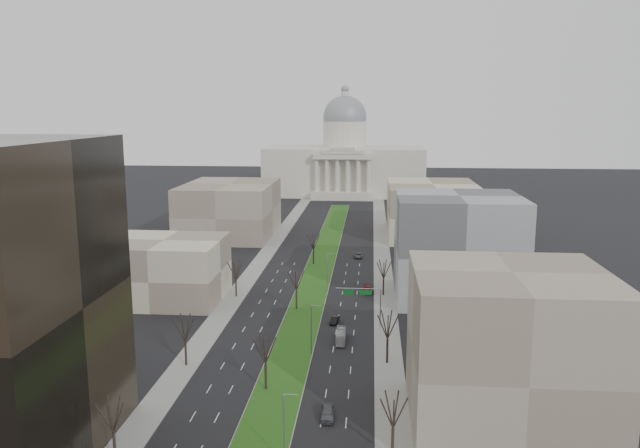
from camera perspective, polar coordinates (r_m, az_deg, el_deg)
The scene contains 28 objects.
ground at distance 176.50m, azimuth 0.05°, elevation -3.75°, with size 600.00×600.00×0.00m, color black.
median at distance 175.49m, azimuth 0.02°, elevation -3.80°, with size 8.00×222.03×0.20m.
sidewalk_left at distance 155.06m, azimuth -7.21°, elevation -5.83°, with size 5.00×330.00×0.15m, color gray.
sidewalk_right at distance 151.85m, azimuth 5.90°, elevation -6.15°, with size 5.00×330.00×0.15m, color gray.
capitol at distance 321.52m, azimuth 2.25°, elevation 5.66°, with size 80.00×46.00×55.00m.
building_beige_left at distance 147.99m, azimuth -13.98°, elevation -4.07°, with size 26.00×22.00×14.00m, color gray.
building_tan_right at distance 90.64m, azimuth 16.80°, elevation -10.95°, with size 26.00×24.00×22.00m, color gray.
building_grey_right at distance 147.27m, azimuth 12.44°, elevation -2.08°, with size 28.00×26.00×24.00m, color #5C5F61.
building_far_left at distance 218.85m, azimuth -8.25°, elevation 1.34°, with size 30.00×40.00×18.00m, color gray.
building_far_right at distance 219.22m, azimuth 10.19°, elevation 1.30°, with size 30.00×40.00×18.00m, color gray.
tree_left_near at distance 83.82m, azimuth -18.44°, elevation -16.16°, with size 5.10×5.10×9.18m.
tree_left_mid at distance 109.57m, azimuth -12.26°, elevation -9.18°, with size 5.40×5.40×9.72m.
tree_left_far at distance 146.61m, azimuth -7.72°, elevation -4.05°, with size 5.28×5.28×9.50m.
tree_right_near at distance 81.34m, azimuth 6.73°, elevation -16.46°, with size 5.16×5.16×9.29m.
tree_right_mid at distance 108.77m, azimuth 6.22°, elevation -9.06°, with size 5.52×5.52×9.94m.
tree_right_far at distance 147.22m, azimuth 5.85°, elevation -4.08°, with size 5.04×5.04×9.07m.
tree_median_a at distance 98.87m, azimuth -5.03°, elevation -11.18°, with size 5.40×5.40×9.72m.
tree_median_b at distance 136.43m, azimuth -2.18°, elevation -5.00°, with size 5.40×5.40×9.72m.
tree_median_c at distance 175.08m, azimuth -0.61°, elevation -1.51°, with size 5.40×5.40×9.72m.
streetlamp_median_a at distance 81.05m, azimuth -3.29°, elevation -18.00°, with size 1.90×0.20×9.16m.
streetlamp_median_b at distance 112.81m, azimuth -0.78°, elevation -9.53°, with size 1.90×0.20×9.16m.
streetlamp_median_c at distance 150.88m, azimuth 0.69°, elevation -4.34°, with size 1.90×0.20×9.16m.
mast_arm_signs at distance 126.17m, azimuth 4.32°, elevation -6.75°, with size 9.12×0.24×8.09m.
car_grey_near at distance 92.78m, azimuth 0.70°, elevation -16.85°, with size 1.97×4.90×1.67m, color #4C4E54.
car_black at distance 129.62m, azimuth 1.34°, elevation -8.78°, with size 1.40×4.02×1.32m, color black.
car_red at distance 150.76m, azimuth 4.38°, elevation -5.99°, with size 2.05×5.05×1.46m, color maroon.
car_grey_far at distance 184.89m, azimuth 3.51°, elevation -2.89°, with size 2.26×4.91×1.36m, color #52555A.
box_van at distance 120.08m, azimuth 1.92°, elevation -10.19°, with size 1.75×7.48×2.08m, color silver.
Camera 1 is at (14.07, -50.48, 43.48)m, focal length 35.00 mm.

